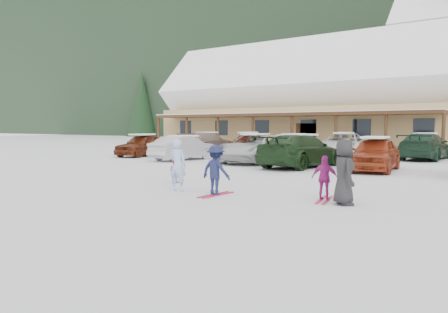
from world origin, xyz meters
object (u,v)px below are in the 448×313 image
Objects in this scene: parked_car_1 at (183,148)px; parked_car_8 at (248,142)px; parked_car_2 at (255,148)px; child_navy at (216,170)px; parked_car_3 at (301,151)px; child_magenta at (325,178)px; parked_car_7 at (207,142)px; parked_car_4 at (375,154)px; parked_car_10 at (343,145)px; parked_car_9 at (293,144)px; parked_car_0 at (142,145)px; toddler_red at (175,171)px; adult_skier at (178,165)px; day_lodge at (309,105)px; parked_car_11 at (425,146)px; bystander_dark at (344,172)px.

parked_car_1 is 8.74m from parked_car_8.
parked_car_2 reaches higher than parked_car_1.
child_navy is 0.27× the size of parked_car_3.
child_magenta is 0.23× the size of parked_car_7.
parked_car_3 reaches higher than parked_car_4.
parked_car_3 reaches higher than parked_car_10.
parked_car_9 is at bearing -56.66° from parked_car_3.
parked_car_0 is 8.41m from parked_car_8.
parked_car_1 is at bearing -171.72° from parked_car_2.
parked_car_7 is (-16.35, 16.14, 0.15)m from child_magenta.
parked_car_1 is 10.87m from parked_car_4.
parked_car_4 is (6.63, -0.76, -0.03)m from parked_car_2.
toddler_red is at bearing -16.78° from child_magenta.
parked_car_3 is at bearing 122.05° from parked_car_9.
toddler_red is 18.97m from parked_car_7.
parked_car_7 is 3.35m from parked_car_8.
parked_car_9 is (-1.25, 7.11, -0.06)m from parked_car_2.
child_navy is 17.19m from parked_car_10.
parked_car_7 reaches higher than parked_car_1.
parked_car_3 is 1.25× the size of parked_car_9.
parked_car_2 is 9.31m from parked_car_8.
parked_car_7 is at bearing -63.01° from adult_skier.
day_lodge is 36.62× the size of toddler_red.
parked_car_4 is (3.40, 0.35, -0.04)m from parked_car_3.
parked_car_7 is at bearing -29.17° from parked_car_3.
day_lodge reaches higher than parked_car_7.
parked_car_0 is 4.41m from parked_car_1.
parked_car_11 is (4.66, 0.72, 0.00)m from parked_car_10.
parked_car_1 is 7.47m from parked_car_3.
child_magenta is at bearing -60.64° from parked_car_8.
parked_car_2 is at bearing -74.39° from day_lodge.
parked_car_0 is at bearing 48.04° from parked_car_9.
parked_car_11 reaches higher than parked_car_1.
child_magenta is 0.27× the size of parked_car_4.
bystander_dark reaches higher than parked_car_0.
adult_skier is 4.40m from child_magenta.
adult_skier is 9.24m from parked_car_3.
parked_car_11 is (12.42, -0.24, 0.03)m from parked_car_8.
parked_car_2 is 1.26× the size of parked_car_8.
parked_car_11 is at bearing -9.42° from parked_car_8.
day_lodge is 30.45m from child_magenta.
parked_car_8 is (-0.24, -10.39, -3.19)m from day_lodge.
day_lodge is 20.30× the size of child_navy.
toddler_red is at bearing 125.25° from parked_car_7.
toddler_red is 0.14× the size of parked_car_10.
child_navy is 13.09m from parked_car_1.
day_lodge reaches higher than bystander_dark.
parked_car_2 is 10.91m from parked_car_7.
child_magenta is 18.82m from parked_car_0.
toddler_red is at bearing 105.41° from parked_car_9.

